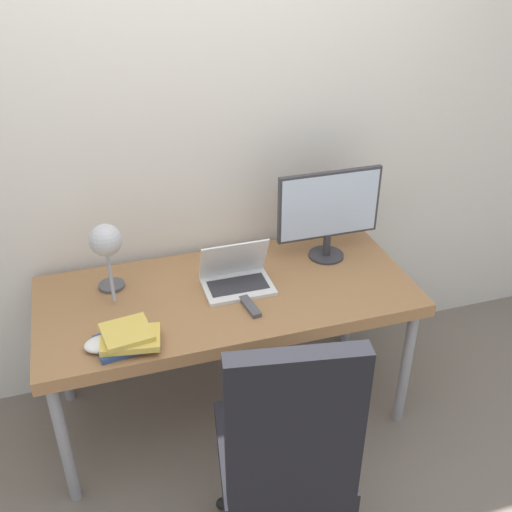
# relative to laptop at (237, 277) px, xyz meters

# --- Properties ---
(ground_plane) EXTENTS (12.00, 12.00, 0.00)m
(ground_plane) POSITION_rel_laptop_xyz_m (-0.05, -0.40, -0.76)
(ground_plane) COLOR #70665B
(wall_back) EXTENTS (8.00, 0.05, 2.60)m
(wall_back) POSITION_rel_laptop_xyz_m (-0.05, 0.41, 0.54)
(wall_back) COLOR silver
(wall_back) RESTS_ON ground_plane
(desk) EXTENTS (1.67, 0.74, 0.72)m
(desk) POSITION_rel_laptop_xyz_m (-0.05, -0.02, -0.10)
(desk) COLOR #996B42
(desk) RESTS_ON ground_plane
(laptop) EXTENTS (0.31, 0.22, 0.22)m
(laptop) POSITION_rel_laptop_xyz_m (0.00, 0.00, 0.00)
(laptop) COLOR silver
(laptop) RESTS_ON desk
(monitor) EXTENTS (0.50, 0.17, 0.44)m
(monitor) POSITION_rel_laptop_xyz_m (0.49, 0.12, 0.21)
(monitor) COLOR #333338
(monitor) RESTS_ON desk
(desk_lamp) EXTENTS (0.13, 0.27, 0.38)m
(desk_lamp) POSITION_rel_laptop_xyz_m (-0.54, 0.03, 0.24)
(desk_lamp) COLOR #4C4C51
(desk_lamp) RESTS_ON desk
(office_chair) EXTENTS (0.55, 0.57, 1.13)m
(office_chair) POSITION_rel_laptop_xyz_m (-0.07, -0.86, -0.15)
(office_chair) COLOR black
(office_chair) RESTS_ON ground_plane
(book_stack) EXTENTS (0.27, 0.21, 0.07)m
(book_stack) POSITION_rel_laptop_xyz_m (-0.52, -0.28, -0.01)
(book_stack) COLOR #334C8C
(book_stack) RESTS_ON desk
(tv_remote) EXTENTS (0.06, 0.16, 0.02)m
(tv_remote) POSITION_rel_laptop_xyz_m (0.01, -0.18, -0.04)
(tv_remote) COLOR #4C4C51
(tv_remote) RESTS_ON desk
(game_controller) EXTENTS (0.15, 0.11, 0.04)m
(game_controller) POSITION_rel_laptop_xyz_m (-0.61, -0.26, -0.03)
(game_controller) COLOR white
(game_controller) RESTS_ON desk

